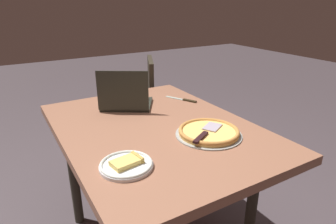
{
  "coord_description": "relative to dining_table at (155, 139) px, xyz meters",
  "views": [
    {
      "loc": [
        1.24,
        -0.65,
        1.36
      ],
      "look_at": [
        0.08,
        0.03,
        0.83
      ],
      "focal_mm": 31.31,
      "sensor_mm": 36.0,
      "label": 1
    }
  ],
  "objects": [
    {
      "name": "pizza_tray",
      "position": [
        0.23,
        0.17,
        0.09
      ],
      "size": [
        0.32,
        0.32,
        0.04
      ],
      "color": "#989E9A",
      "rests_on": "dining_table"
    },
    {
      "name": "dining_table",
      "position": [
        0.0,
        0.0,
        0.0
      ],
      "size": [
        1.27,
        0.94,
        0.74
      ],
      "color": "#8E5C44",
      "rests_on": "ground_plane"
    },
    {
      "name": "chair_near",
      "position": [
        -0.95,
        0.34,
        -0.16
      ],
      "size": [
        0.57,
        0.57,
        0.89
      ],
      "color": "#2D281D",
      "rests_on": "ground_plane"
    },
    {
      "name": "laptop",
      "position": [
        -0.33,
        -0.02,
        0.13
      ],
      "size": [
        0.37,
        0.38,
        0.25
      ],
      "color": "#272B23",
      "rests_on": "dining_table"
    },
    {
      "name": "pizza_plate",
      "position": [
        0.3,
        -0.29,
        0.09
      ],
      "size": [
        0.21,
        0.21,
        0.04
      ],
      "color": "white",
      "rests_on": "dining_table"
    },
    {
      "name": "table_knife",
      "position": [
        -0.27,
        0.36,
        0.08
      ],
      "size": [
        0.21,
        0.12,
        0.01
      ],
      "color": "#B0C4B6",
      "rests_on": "dining_table"
    }
  ]
}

